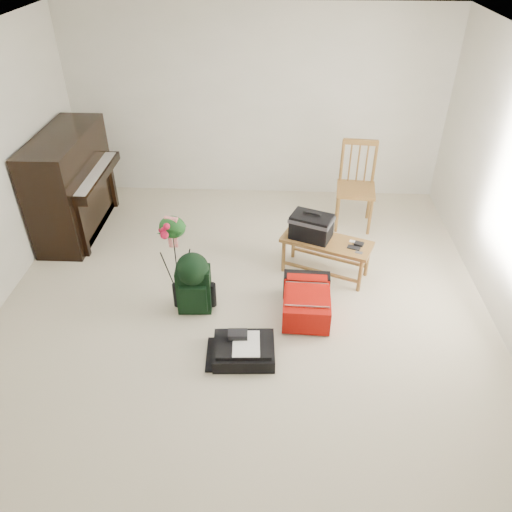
# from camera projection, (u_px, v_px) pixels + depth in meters

# --- Properties ---
(floor) EXTENTS (5.00, 5.50, 0.01)m
(floor) POSITION_uv_depth(u_px,v_px,m) (243.00, 316.00, 5.02)
(floor) COLOR beige
(floor) RESTS_ON ground
(ceiling) EXTENTS (5.00, 5.50, 0.01)m
(ceiling) POSITION_uv_depth(u_px,v_px,m) (237.00, 56.00, 3.59)
(ceiling) COLOR white
(ceiling) RESTS_ON wall_back
(wall_back) EXTENTS (5.00, 0.04, 2.50)m
(wall_back) POSITION_uv_depth(u_px,v_px,m) (256.00, 105.00, 6.56)
(wall_back) COLOR white
(wall_back) RESTS_ON floor
(piano) EXTENTS (0.71, 1.50, 1.25)m
(piano) POSITION_uv_depth(u_px,v_px,m) (72.00, 186.00, 6.08)
(piano) COLOR black
(piano) RESTS_ON floor
(bench) EXTENTS (1.04, 0.72, 0.74)m
(bench) POSITION_uv_depth(u_px,v_px,m) (316.00, 233.00, 5.32)
(bench) COLOR #9A6832
(bench) RESTS_ON floor
(dining_chair) EXTENTS (0.51, 0.51, 1.08)m
(dining_chair) POSITION_uv_depth(u_px,v_px,m) (356.00, 187.00, 6.22)
(dining_chair) COLOR #9A6832
(dining_chair) RESTS_ON floor
(red_suitcase) EXTENTS (0.48, 0.70, 0.29)m
(red_suitcase) POSITION_uv_depth(u_px,v_px,m) (306.00, 298.00, 5.01)
(red_suitcase) COLOR #BB1008
(red_suitcase) RESTS_ON floor
(black_duffel) EXTENTS (0.58, 0.47, 0.23)m
(black_duffel) POSITION_uv_depth(u_px,v_px,m) (244.00, 349.00, 4.53)
(black_duffel) COLOR black
(black_duffel) RESTS_ON floor
(green_backpack) EXTENTS (0.34, 0.32, 0.66)m
(green_backpack) POSITION_uv_depth(u_px,v_px,m) (193.00, 280.00, 4.91)
(green_backpack) COLOR black
(green_backpack) RESTS_ON floor
(flower_stand) EXTENTS (0.40, 0.40, 1.04)m
(flower_stand) POSITION_uv_depth(u_px,v_px,m) (176.00, 261.00, 4.94)
(flower_stand) COLOR black
(flower_stand) RESTS_ON floor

